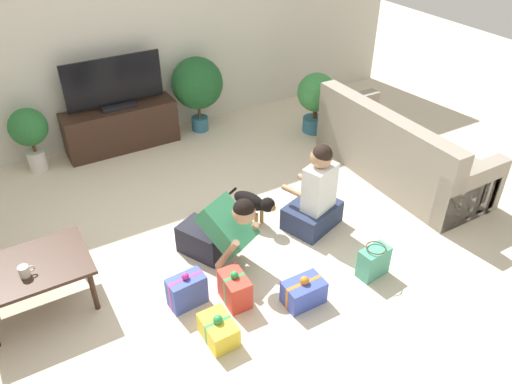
# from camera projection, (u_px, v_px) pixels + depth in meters

# --- Properties ---
(ground_plane) EXTENTS (16.00, 16.00, 0.00)m
(ground_plane) POSITION_uv_depth(u_px,v_px,m) (210.00, 252.00, 4.66)
(ground_plane) COLOR beige
(wall_back) EXTENTS (8.40, 0.06, 2.60)m
(wall_back) POSITION_uv_depth(u_px,v_px,m) (106.00, 38.00, 5.81)
(wall_back) COLOR beige
(wall_back) RESTS_ON ground_plane
(sofa_right) EXTENTS (0.83, 2.07, 0.84)m
(sofa_right) POSITION_uv_depth(u_px,v_px,m) (398.00, 153.00, 5.60)
(sofa_right) COLOR gray
(sofa_right) RESTS_ON ground_plane
(coffee_table) EXTENTS (0.88, 0.64, 0.43)m
(coffee_table) POSITION_uv_depth(u_px,v_px,m) (32.00, 271.00, 3.90)
(coffee_table) COLOR #382319
(coffee_table) RESTS_ON ground_plane
(tv_console) EXTENTS (1.37, 0.39, 0.54)m
(tv_console) POSITION_uv_depth(u_px,v_px,m) (121.00, 128.00, 6.18)
(tv_console) COLOR #382319
(tv_console) RESTS_ON ground_plane
(tv) EXTENTS (1.17, 0.20, 0.62)m
(tv) POSITION_uv_depth(u_px,v_px,m) (114.00, 86.00, 5.87)
(tv) COLOR black
(tv) RESTS_ON tv_console
(potted_plant_back_right) EXTENTS (0.66, 0.66, 0.99)m
(potted_plant_back_right) POSITION_uv_depth(u_px,v_px,m) (197.00, 84.00, 6.36)
(potted_plant_back_right) COLOR #336B84
(potted_plant_back_right) RESTS_ON ground_plane
(potted_plant_corner_right) EXTENTS (0.50, 0.50, 0.80)m
(potted_plant_corner_right) POSITION_uv_depth(u_px,v_px,m) (316.00, 97.00, 6.42)
(potted_plant_corner_right) COLOR #336B84
(potted_plant_corner_right) RESTS_ON ground_plane
(potted_plant_back_left) EXTENTS (0.43, 0.43, 0.78)m
(potted_plant_back_left) POSITION_uv_depth(u_px,v_px,m) (29.00, 131.00, 5.58)
(potted_plant_back_left) COLOR beige
(potted_plant_back_left) RESTS_ON ground_plane
(person_kneeling) EXTENTS (0.61, 0.80, 0.77)m
(person_kneeling) POSITION_uv_depth(u_px,v_px,m) (220.00, 230.00, 4.40)
(person_kneeling) COLOR #23232D
(person_kneeling) RESTS_ON ground_plane
(person_sitting) EXTENTS (0.62, 0.58, 0.93)m
(person_sitting) POSITION_uv_depth(u_px,v_px,m) (315.00, 197.00, 4.80)
(person_sitting) COLOR #283351
(person_sitting) RESTS_ON ground_plane
(dog) EXTENTS (0.31, 0.53, 0.36)m
(dog) POSITION_uv_depth(u_px,v_px,m) (254.00, 203.00, 4.90)
(dog) COLOR black
(dog) RESTS_ON ground_plane
(gift_box_a) EXTENTS (0.32, 0.19, 0.33)m
(gift_box_a) POSITION_uv_depth(u_px,v_px,m) (187.00, 291.00, 4.06)
(gift_box_a) COLOR #3D51BC
(gift_box_a) RESTS_ON ground_plane
(gift_box_b) EXTENTS (0.22, 0.32, 0.25)m
(gift_box_b) POSITION_uv_depth(u_px,v_px,m) (218.00, 330.00, 3.78)
(gift_box_b) COLOR yellow
(gift_box_b) RESTS_ON ground_plane
(gift_box_c) EXTENTS (0.34, 0.22, 0.28)m
(gift_box_c) POSITION_uv_depth(u_px,v_px,m) (304.00, 292.00, 4.09)
(gift_box_c) COLOR #3D51BC
(gift_box_c) RESTS_ON ground_plane
(gift_box_d) EXTENTS (0.20, 0.30, 0.33)m
(gift_box_d) POSITION_uv_depth(u_px,v_px,m) (235.00, 289.00, 4.08)
(gift_box_d) COLOR red
(gift_box_d) RESTS_ON ground_plane
(gift_bag_a) EXTENTS (0.29, 0.19, 0.31)m
(gift_bag_a) POSITION_uv_depth(u_px,v_px,m) (373.00, 262.00, 4.34)
(gift_bag_a) COLOR #4CA384
(gift_bag_a) RESTS_ON ground_plane
(mug) EXTENTS (0.12, 0.08, 0.09)m
(mug) POSITION_uv_depth(u_px,v_px,m) (24.00, 271.00, 3.77)
(mug) COLOR silver
(mug) RESTS_ON coffee_table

